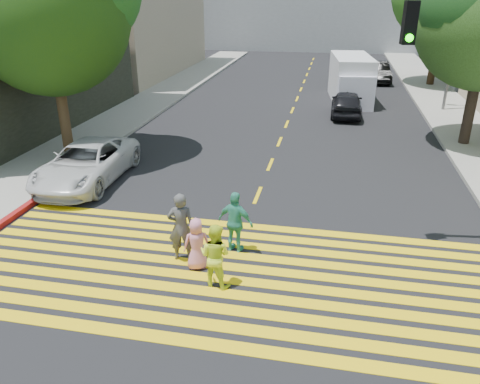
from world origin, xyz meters
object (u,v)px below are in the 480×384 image
(white_van, at_px, (351,80))
(pedestrian_extra, at_px, (236,222))
(dark_car_near, at_px, (347,103))
(tree_left, at_px, (49,4))
(pedestrian_man, at_px, (181,227))
(pedestrian_child, at_px, (197,244))
(white_sedan, at_px, (86,163))
(dark_car_parked, at_px, (377,72))
(silver_car, at_px, (355,66))
(pedestrian_woman, at_px, (215,255))

(white_van, bearing_deg, pedestrian_extra, -105.95)
(dark_car_near, bearing_deg, tree_left, 38.91)
(tree_left, xyz_separation_m, pedestrian_man, (6.90, -6.73, -4.90))
(pedestrian_child, bearing_deg, white_van, -122.45)
(white_sedan, xyz_separation_m, dark_car_parked, (11.29, 21.95, 0.02))
(tree_left, bearing_deg, white_van, 48.00)
(pedestrian_man, relative_size, dark_car_parked, 0.42)
(pedestrian_man, height_order, pedestrian_extra, pedestrian_man)
(white_sedan, distance_m, silver_car, 26.52)
(pedestrian_extra, height_order, white_sedan, pedestrian_extra)
(pedestrian_woman, height_order, pedestrian_child, pedestrian_woman)
(white_sedan, distance_m, dark_car_parked, 24.68)
(tree_left, xyz_separation_m, dark_car_near, (11.06, 8.91, -5.13))
(silver_car, bearing_deg, white_sedan, 62.31)
(pedestrian_extra, xyz_separation_m, silver_car, (3.66, 28.30, -0.13))
(pedestrian_woman, bearing_deg, white_van, -85.21)
(tree_left, xyz_separation_m, white_van, (11.30, 12.55, -4.56))
(pedestrian_extra, bearing_deg, dark_car_near, -86.25)
(pedestrian_woman, distance_m, silver_car, 30.12)
(dark_car_near, xyz_separation_m, white_van, (0.24, 3.64, 0.58))
(dark_car_parked, bearing_deg, pedestrian_child, -107.53)
(pedestrian_woman, height_order, dark_car_near, pedestrian_woman)
(silver_car, bearing_deg, pedestrian_child, 75.38)
(pedestrian_extra, bearing_deg, tree_left, -21.92)
(pedestrian_child, distance_m, dark_car_parked, 27.23)
(pedestrian_extra, height_order, white_van, white_van)
(pedestrian_man, relative_size, dark_car_near, 0.46)
(silver_car, bearing_deg, pedestrian_man, 74.34)
(pedestrian_man, height_order, pedestrian_woman, pedestrian_man)
(tree_left, height_order, dark_car_parked, tree_left)
(white_van, bearing_deg, tree_left, -138.32)
(pedestrian_child, height_order, white_van, white_van)
(pedestrian_woman, xyz_separation_m, silver_car, (3.80, 29.88, -0.08))
(pedestrian_extra, distance_m, white_sedan, 7.13)
(tree_left, height_order, pedestrian_woman, tree_left)
(tree_left, bearing_deg, pedestrian_woman, -43.72)
(pedestrian_man, bearing_deg, pedestrian_child, 133.87)
(dark_car_near, relative_size, dark_car_parked, 0.91)
(pedestrian_child, relative_size, pedestrian_extra, 0.80)
(white_van, bearing_deg, pedestrian_man, -109.18)
(tree_left, height_order, pedestrian_extra, tree_left)
(white_sedan, xyz_separation_m, white_van, (9.28, 14.97, 0.56))
(white_sedan, relative_size, white_van, 0.86)
(pedestrian_man, bearing_deg, tree_left, -57.38)
(tree_left, xyz_separation_m, pedestrian_woman, (8.00, -7.65, -5.03))
(pedestrian_woman, height_order, white_van, white_van)
(tree_left, xyz_separation_m, white_sedan, (2.02, -2.42, -5.12))
(pedestrian_man, height_order, white_sedan, pedestrian_man)
(pedestrian_child, relative_size, white_sedan, 0.27)
(pedestrian_man, xyz_separation_m, silver_car, (4.90, 28.96, -0.21))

